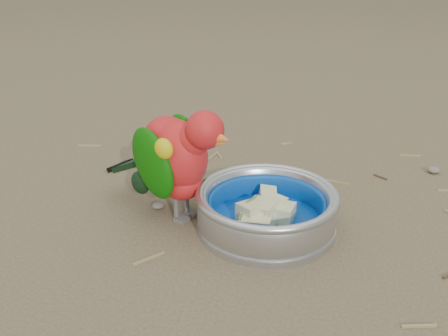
# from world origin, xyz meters

# --- Properties ---
(ground) EXTENTS (60.00, 60.00, 0.00)m
(ground) POSITION_xyz_m (0.00, 0.00, 0.00)
(ground) COLOR brown
(food_bowl) EXTENTS (0.20, 0.20, 0.02)m
(food_bowl) POSITION_xyz_m (0.02, 0.07, 0.01)
(food_bowl) COLOR #B2B2BA
(food_bowl) RESTS_ON ground
(bowl_wall) EXTENTS (0.20, 0.20, 0.04)m
(bowl_wall) POSITION_xyz_m (0.02, 0.07, 0.04)
(bowl_wall) COLOR #B2B2BA
(bowl_wall) RESTS_ON food_bowl
(fruit_wedges) EXTENTS (0.12, 0.12, 0.03)m
(fruit_wedges) POSITION_xyz_m (0.02, 0.07, 0.03)
(fruit_wedges) COLOR beige
(fruit_wedges) RESTS_ON food_bowl
(lory_parrot) EXTENTS (0.23, 0.19, 0.17)m
(lory_parrot) POSITION_xyz_m (-0.12, 0.08, 0.09)
(lory_parrot) COLOR red
(lory_parrot) RESTS_ON ground
(ground_debris) EXTENTS (0.90, 0.80, 0.01)m
(ground_debris) POSITION_xyz_m (-0.01, 0.04, 0.00)
(ground_debris) COLOR #957A50
(ground_debris) RESTS_ON ground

